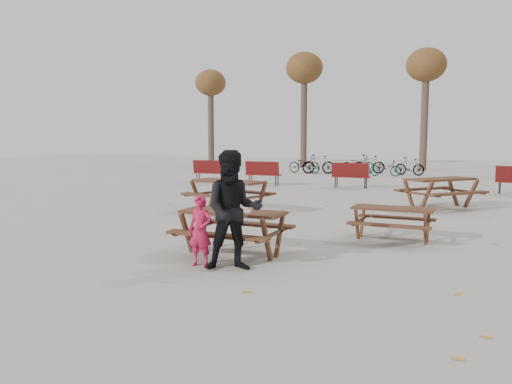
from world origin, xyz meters
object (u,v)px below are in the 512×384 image
at_px(main_picnic_table, 233,221).
at_px(picnic_table_north, 229,196).
at_px(food_tray, 246,211).
at_px(adult, 233,211).
at_px(soda_bottle, 214,206).
at_px(picnic_table_east, 392,224).
at_px(child, 200,231).
at_px(picnic_table_far, 440,193).

xyz_separation_m(main_picnic_table, picnic_table_north, (-2.28, 4.39, -0.15)).
distance_m(food_tray, adult, 0.85).
bearing_deg(soda_bottle, picnic_table_north, 113.64).
relative_size(food_tray, picnic_table_east, 0.12).
height_order(soda_bottle, child, child).
bearing_deg(picnic_table_far, adult, -155.38).
distance_m(child, picnic_table_east, 4.09).
height_order(picnic_table_north, picnic_table_far, picnic_table_north).
bearing_deg(picnic_table_far, food_tray, -158.25).
bearing_deg(food_tray, adult, -78.50).
bearing_deg(picnic_table_east, soda_bottle, -137.25).
xyz_separation_m(soda_bottle, adult, (0.76, -0.79, 0.08)).
height_order(main_picnic_table, soda_bottle, soda_bottle).
bearing_deg(food_tray, soda_bottle, -177.03).
height_order(adult, picnic_table_east, adult).
relative_size(soda_bottle, adult, 0.09).
bearing_deg(picnic_table_east, main_picnic_table, -134.81).
bearing_deg(main_picnic_table, picnic_table_east, 44.37).
distance_m(food_tray, picnic_table_north, 5.15).
xyz_separation_m(main_picnic_table, picnic_table_far, (2.97, 7.45, -0.15)).
distance_m(child, picnic_table_far, 8.91).
relative_size(food_tray, adult, 0.10).
bearing_deg(picnic_table_north, picnic_table_east, -10.16).
xyz_separation_m(picnic_table_east, picnic_table_far, (0.60, 5.13, 0.10)).
height_order(child, picnic_table_east, child).
height_order(child, picnic_table_north, child).
bearing_deg(soda_bottle, picnic_table_far, 66.46).
distance_m(picnic_table_east, picnic_table_far, 5.16).
distance_m(soda_bottle, picnic_table_north, 4.92).
bearing_deg(picnic_table_far, picnic_table_north, 161.63).
xyz_separation_m(food_tray, child, (-0.41, -0.84, -0.23)).
bearing_deg(main_picnic_table, picnic_table_far, 68.28).
height_order(food_tray, child, child).
distance_m(picnic_table_east, picnic_table_north, 5.10).
bearing_deg(picnic_table_north, picnic_table_far, 44.05).
height_order(soda_bottle, adult, adult).
bearing_deg(main_picnic_table, adult, -63.62).
xyz_separation_m(main_picnic_table, child, (-0.14, -0.90, -0.02)).
bearing_deg(main_picnic_table, soda_bottle, -163.20).
relative_size(adult, picnic_table_north, 0.91).
bearing_deg(adult, picnic_table_east, 30.32).
relative_size(food_tray, picnic_table_north, 0.09).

